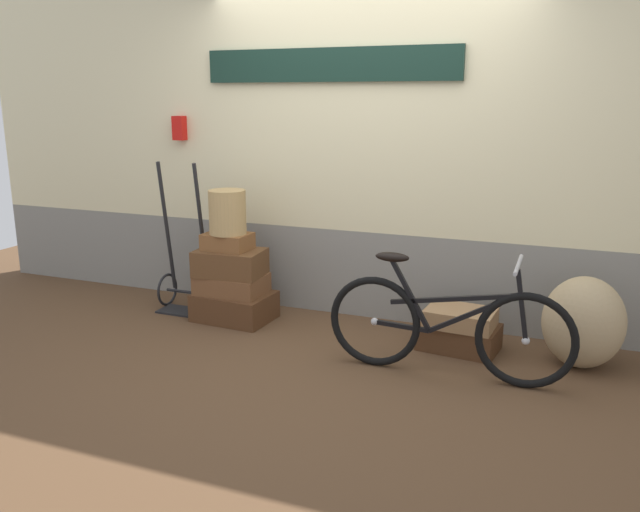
{
  "coord_description": "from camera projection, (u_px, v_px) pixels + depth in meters",
  "views": [
    {
      "loc": [
        1.53,
        -4.02,
        1.74
      ],
      "look_at": [
        -0.15,
        0.21,
        0.61
      ],
      "focal_mm": 36.33,
      "sensor_mm": 36.0,
      "label": 1
    }
  ],
  "objects": [
    {
      "name": "suitcase_0",
      "position": [
        235.0,
        306.0,
        5.17
      ],
      "size": [
        0.62,
        0.47,
        0.22
      ],
      "primitive_type": "cube",
      "rotation": [
        0.0,
        0.0,
        -0.06
      ],
      "color": "#4C2D19",
      "rests_on": "ground"
    },
    {
      "name": "suitcase_3",
      "position": [
        228.0,
        241.0,
        5.08
      ],
      "size": [
        0.36,
        0.28,
        0.13
      ],
      "primitive_type": "cube",
      "rotation": [
        0.0,
        0.0,
        -0.02
      ],
      "color": "brown",
      "rests_on": "suitcase_2"
    },
    {
      "name": "burlap_sack",
      "position": [
        583.0,
        322.0,
        4.22
      ],
      "size": [
        0.52,
        0.44,
        0.61
      ],
      "primitive_type": "ellipsoid",
      "color": "tan",
      "rests_on": "ground"
    },
    {
      "name": "suitcase_4",
      "position": [
        459.0,
        337.0,
        4.56
      ],
      "size": [
        0.57,
        0.42,
        0.18
      ],
      "primitive_type": "cube",
      "rotation": [
        0.0,
        0.0,
        -0.12
      ],
      "color": "#4C2D19",
      "rests_on": "ground"
    },
    {
      "name": "bicycle",
      "position": [
        446.0,
        327.0,
        4.07
      ],
      "size": [
        1.56,
        0.46,
        0.78
      ],
      "color": "black",
      "rests_on": "ground"
    },
    {
      "name": "suitcase_1",
      "position": [
        232.0,
        284.0,
        5.14
      ],
      "size": [
        0.52,
        0.38,
        0.15
      ],
      "primitive_type": "cube",
      "rotation": [
        0.0,
        0.0,
        0.01
      ],
      "color": "brown",
      "rests_on": "suitcase_0"
    },
    {
      "name": "ground",
      "position": [
        329.0,
        352.0,
        4.6
      ],
      "size": [
        9.28,
        5.2,
        0.06
      ],
      "primitive_type": "cube",
      "color": "#513823"
    },
    {
      "name": "luggage_trolley",
      "position": [
        185.0,
        276.0,
        5.39
      ],
      "size": [
        0.42,
        0.36,
        1.23
      ],
      "color": "black",
      "rests_on": "ground"
    },
    {
      "name": "suitcase_2",
      "position": [
        230.0,
        263.0,
        5.09
      ],
      "size": [
        0.55,
        0.39,
        0.2
      ],
      "primitive_type": "cube",
      "rotation": [
        0.0,
        0.0,
        0.07
      ],
      "color": "brown",
      "rests_on": "suitcase_1"
    },
    {
      "name": "station_building",
      "position": [
        369.0,
        150.0,
        5.03
      ],
      "size": [
        7.28,
        0.74,
        2.67
      ],
      "color": "gray",
      "rests_on": "ground"
    },
    {
      "name": "suitcase_5",
      "position": [
        460.0,
        318.0,
        4.51
      ],
      "size": [
        0.49,
        0.37,
        0.12
      ],
      "primitive_type": "cube",
      "rotation": [
        0.0,
        0.0,
        -0.08
      ],
      "color": "#9E754C",
      "rests_on": "suitcase_4"
    },
    {
      "name": "wicker_basket",
      "position": [
        227.0,
        212.0,
        5.01
      ],
      "size": [
        0.29,
        0.29,
        0.34
      ],
      "primitive_type": "cylinder",
      "color": "tan",
      "rests_on": "suitcase_3"
    }
  ]
}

